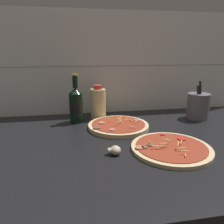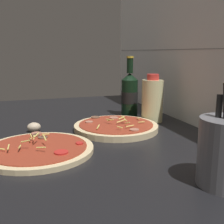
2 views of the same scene
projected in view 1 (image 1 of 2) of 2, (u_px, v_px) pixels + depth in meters
counter_slab at (137, 143)px, 91.11cm from camera, size 160.00×90.00×2.50cm
tile_backsplash at (116, 66)px, 126.44cm from camera, size 160.00×1.13×60.00cm
pizza_near at (171, 148)px, 81.68cm from camera, size 29.89×29.89×4.57cm
pizza_far at (118, 126)px, 104.93cm from camera, size 28.98×28.98×4.80cm
beer_bottle at (76, 105)px, 111.53cm from camera, size 6.94×6.94×24.89cm
oil_bottle at (98, 103)px, 118.20cm from camera, size 8.23×8.23×18.34cm
mushroom_left at (115, 150)px, 77.96cm from camera, size 4.77×4.54×3.18cm
utensil_crock at (198, 106)px, 118.33cm from camera, size 11.74×11.74×20.74cm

